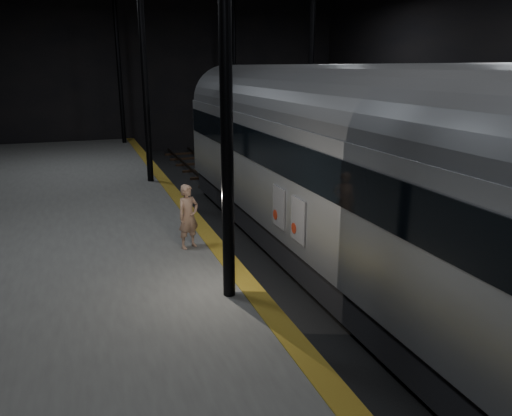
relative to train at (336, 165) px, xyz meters
name	(u,v)px	position (x,y,z in m)	size (l,w,h in m)	color
ground	(307,254)	(0.00, 1.64, -3.21)	(44.00, 44.00, 0.00)	black
platform_left	(57,270)	(-7.50, 1.64, -2.71)	(9.00, 43.80, 1.00)	#4E4E4B
platform_right	(492,216)	(7.50, 1.64, -2.71)	(9.00, 43.80, 1.00)	#4E4E4B
tactile_strip	(208,235)	(-3.25, 1.64, -2.21)	(0.50, 43.80, 0.01)	brown
track	(307,252)	(0.00, 1.64, -3.15)	(2.40, 43.00, 0.24)	#3F3328
train	(336,165)	(0.00, 0.00, 0.00)	(3.22, 21.55, 5.76)	#9FA2A6
woman	(188,217)	(-3.99, 0.86, -1.32)	(0.65, 0.43, 1.78)	tan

